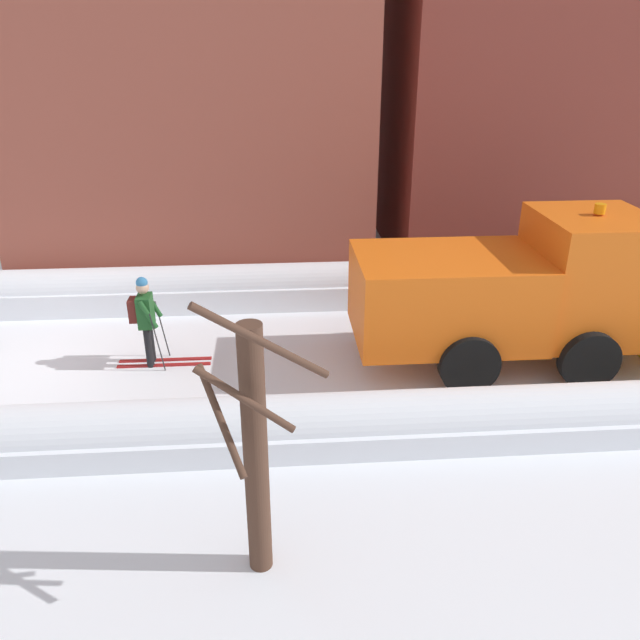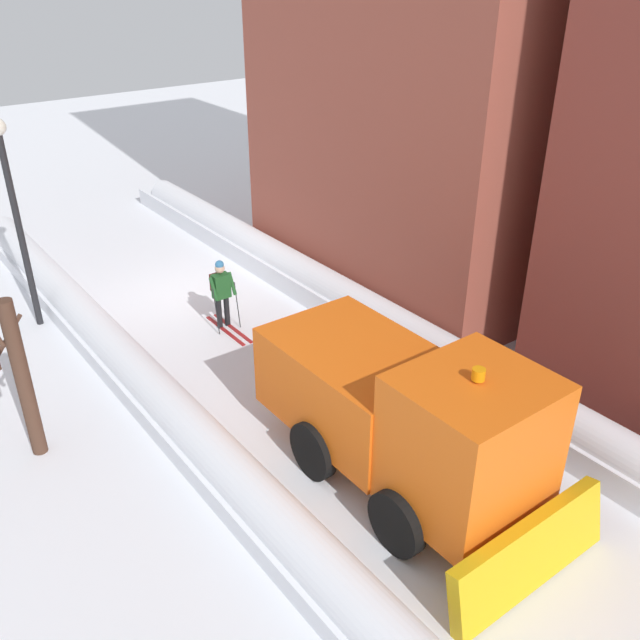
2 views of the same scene
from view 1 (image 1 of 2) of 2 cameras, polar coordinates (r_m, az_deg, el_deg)
The scene contains 8 objects.
ground_plane at distance 13.47m, azimuth 19.38°, elevation -2.65°, with size 80.00×80.00×0.00m, color white.
snowbank_left at distance 15.71m, azimuth 15.74°, elevation 3.46°, with size 1.10×36.00×1.01m.
snowbank_right at distance 11.13m, azimuth 25.10°, elevation -7.75°, with size 1.10×36.00×0.90m.
building_brick_mid at distance 19.48m, azimuth 17.90°, elevation 23.72°, with size 6.62×7.09×11.83m.
plow_truck at distance 12.31m, azimuth 17.38°, elevation 2.62°, with size 3.20×5.98×3.12m.
skier at distance 12.23m, azimuth -15.68°, elevation 0.26°, with size 0.62×1.80×1.81m.
traffic_light_pole at distance 14.82m, azimuth -7.98°, elevation 13.51°, with size 0.28×0.42×4.36m.
bare_tree_near at distance 7.01m, azimuth -6.02°, elevation -11.74°, with size 0.99×1.40×3.73m.
Camera 1 is at (10.92, 4.70, 5.85)m, focal length 34.90 mm.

